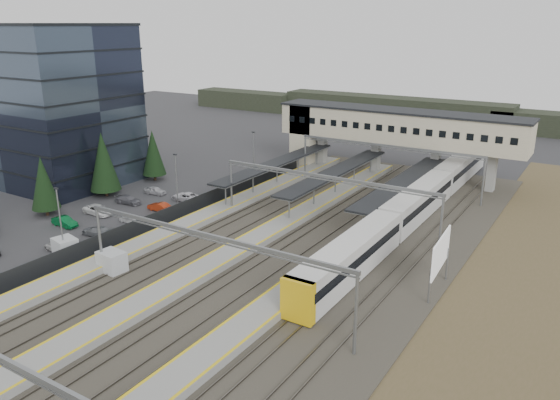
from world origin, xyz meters
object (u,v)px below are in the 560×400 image
Objects in this scene: office_building at (48,104)px; relay_cabin_near at (112,262)px; train at (417,203)px; billboard at (441,254)px; footbridge at (381,128)px; relay_cabin_far at (65,248)px.

relay_cabin_near is (34.89, -19.54, -11.06)m from office_building.
train is at bearing 56.62° from relay_cabin_near.
relay_cabin_near is 0.44× the size of billboard.
office_building is 53.18m from footbridge.
footbridge is at bearing 79.91° from relay_cabin_near.
train is 9.47× the size of billboard.
relay_cabin_near is 1.02× the size of relay_cabin_far.
footbridge is 0.64× the size of train.
relay_cabin_near is 32.41m from billboard.
office_building is at bearing 150.75° from relay_cabin_near.
relay_cabin_far is 0.07× the size of footbridge.
footbridge is (15.95, 49.64, 6.81)m from relay_cabin_far.
office_building reaches higher than relay_cabin_far.
footbridge reaches higher than billboard.
billboard is at bearing -60.38° from footbridge.
billboard is (64.36, -6.34, -8.28)m from office_building.
train is (28.25, 32.16, 1.03)m from relay_cabin_far.
relay_cabin_near is at bearing 0.89° from relay_cabin_far.
billboard is at bearing 19.97° from relay_cabin_far.
relay_cabin_near is 0.07× the size of footbridge.
train reaches higher than relay_cabin_far.
train is at bearing 12.60° from office_building.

